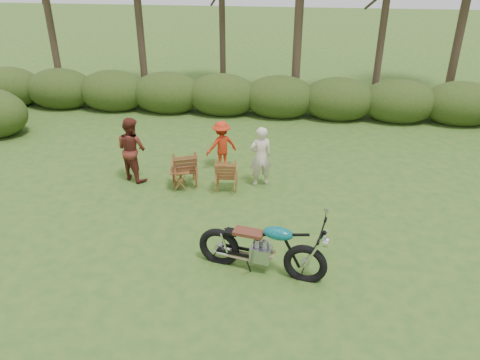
# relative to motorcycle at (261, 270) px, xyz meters

# --- Properties ---
(ground) EXTENTS (80.00, 80.00, 0.00)m
(ground) POSITION_rel_motorcycle_xyz_m (-0.11, -0.19, 0.00)
(ground) COLOR #2B531B
(ground) RESTS_ON ground
(motorcycle) EXTENTS (2.41, 1.31, 1.31)m
(motorcycle) POSITION_rel_motorcycle_xyz_m (0.00, 0.00, 0.00)
(motorcycle) COLOR #0C9A9E
(motorcycle) RESTS_ON ground
(lawn_chair_right) EXTENTS (0.63, 0.63, 0.85)m
(lawn_chair_right) POSITION_rel_motorcycle_xyz_m (-1.10, 3.10, 0.00)
(lawn_chair_right) COLOR brown
(lawn_chair_right) RESTS_ON ground
(lawn_chair_left) EXTENTS (0.84, 0.84, 0.95)m
(lawn_chair_left) POSITION_rel_motorcycle_xyz_m (-2.18, 3.17, 0.00)
(lawn_chair_left) COLOR #5F3017
(lawn_chair_left) RESTS_ON ground
(side_table) EXTENTS (0.57, 0.50, 0.51)m
(side_table) POSITION_rel_motorcycle_xyz_m (-2.23, 2.96, 0.25)
(side_table) COLOR brown
(side_table) RESTS_ON ground
(cup) EXTENTS (0.18, 0.18, 0.11)m
(cup) POSITION_rel_motorcycle_xyz_m (-2.26, 2.98, 0.56)
(cup) COLOR beige
(cup) RESTS_ON side_table
(adult_a) EXTENTS (0.66, 0.55, 1.53)m
(adult_a) POSITION_rel_motorcycle_xyz_m (-0.31, 3.42, 0.00)
(adult_a) COLOR beige
(adult_a) RESTS_ON ground
(adult_b) EXTENTS (1.00, 0.92, 1.64)m
(adult_b) POSITION_rel_motorcycle_xyz_m (-3.53, 3.35, 0.00)
(adult_b) COLOR #5C231A
(adult_b) RESTS_ON ground
(child) EXTENTS (0.98, 0.87, 1.32)m
(child) POSITION_rel_motorcycle_xyz_m (-1.41, 4.26, 0.00)
(child) COLOR red
(child) RESTS_ON ground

